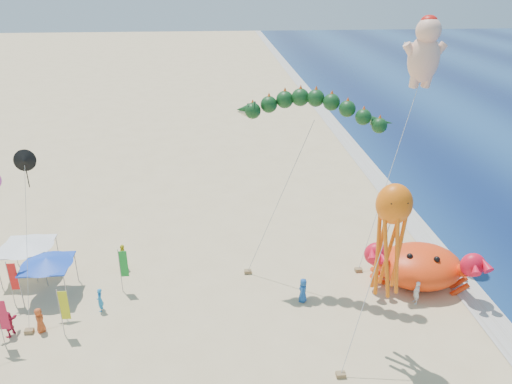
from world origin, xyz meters
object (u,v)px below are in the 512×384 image
at_px(dragon_kite, 312,114).
at_px(canopy_blue, 46,261).
at_px(cherub_kite, 425,50).
at_px(octopus_kite, 391,231).
at_px(crab_inflatable, 421,265).
at_px(canopy_white, 26,244).

bearing_deg(dragon_kite, canopy_blue, -177.48).
xyz_separation_m(cherub_kite, octopus_kite, (-5.71, -12.14, -7.20)).
bearing_deg(canopy_blue, dragon_kite, 2.52).
bearing_deg(crab_inflatable, canopy_white, 172.72).
bearing_deg(octopus_kite, canopy_white, 157.25).
height_order(dragon_kite, octopus_kite, dragon_kite).
distance_m(dragon_kite, canopy_white, 21.24).
relative_size(octopus_kite, canopy_blue, 3.07).
relative_size(dragon_kite, canopy_blue, 3.88).
relative_size(cherub_kite, octopus_kite, 1.69).
bearing_deg(canopy_blue, crab_inflatable, -2.33).
xyz_separation_m(dragon_kite, octopus_kite, (2.80, -7.54, -4.22)).
distance_m(canopy_blue, canopy_white, 3.16).
xyz_separation_m(dragon_kite, cherub_kite, (8.52, 4.60, 2.99)).
bearing_deg(canopy_white, dragon_kite, -4.93).
relative_size(crab_inflatable, octopus_kite, 0.76).
bearing_deg(canopy_white, cherub_kite, 6.11).
bearing_deg(cherub_kite, dragon_kite, -151.61).
bearing_deg(cherub_kite, canopy_white, -173.89).
relative_size(crab_inflatable, canopy_white, 2.13).
distance_m(cherub_kite, canopy_white, 30.30).
bearing_deg(crab_inflatable, octopus_kite, -129.11).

